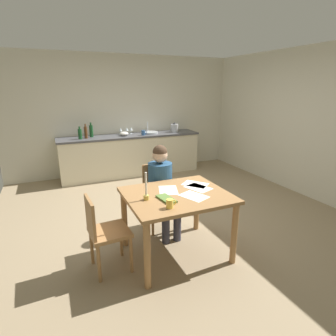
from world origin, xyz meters
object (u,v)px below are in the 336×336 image
at_px(person_seated, 162,184).
at_px(stovetop_kettle, 174,128).
at_px(book_magazine, 166,199).
at_px(mixing_bowl, 124,134).
at_px(teacup_on_counter, 143,133).
at_px(wine_glass_back_left, 121,130).
at_px(bottle_wine_red, 91,131).
at_px(wine_glass_near_sink, 131,129).
at_px(dining_table, 177,203).
at_px(bottle_oil, 80,134).
at_px(chair_at_table, 158,193).
at_px(sink_unit, 150,132).
at_px(bottle_vinegar, 86,132).
at_px(candlestick, 146,192).
at_px(chair_side_empty, 104,231).
at_px(coffee_mug, 170,204).
at_px(wine_glass_by_kettle, 127,129).

bearing_deg(person_seated, stovetop_kettle, 61.96).
bearing_deg(book_magazine, mixing_bowl, 75.17).
distance_m(mixing_bowl, teacup_on_counter, 0.42).
bearing_deg(wine_glass_back_left, mixing_bowl, -82.24).
bearing_deg(bottle_wine_red, person_seated, -79.96).
relative_size(stovetop_kettle, wine_glass_near_sink, 1.43).
bearing_deg(person_seated, dining_table, -95.80).
height_order(person_seated, bottle_oil, person_seated).
xyz_separation_m(chair_at_table, book_magazine, (-0.23, -0.83, 0.27)).
distance_m(sink_unit, bottle_vinegar, 1.41).
distance_m(candlestick, bottle_oil, 3.18).
relative_size(person_seated, wine_glass_back_left, 7.76).
bearing_deg(bottle_vinegar, bottle_oil, -163.22).
bearing_deg(chair_side_empty, wine_glass_near_sink, 68.88).
xyz_separation_m(candlestick, bottle_oil, (-0.30, 3.16, 0.16)).
relative_size(bottle_vinegar, wine_glass_back_left, 1.93).
distance_m(chair_side_empty, stovetop_kettle, 3.95).
distance_m(sink_unit, bottle_oil, 1.53).
xyz_separation_m(chair_at_table, mixing_bowl, (0.18, 2.45, 0.44)).
bearing_deg(book_magazine, teacup_on_counter, 67.87).
height_order(coffee_mug, candlestick, candlestick).
height_order(book_magazine, wine_glass_back_left, wine_glass_back_left).
height_order(sink_unit, bottle_oil, bottle_oil).
xyz_separation_m(chair_side_empty, sink_unit, (1.68, 3.18, 0.45)).
bearing_deg(chair_at_table, candlestick, -119.90).
height_order(person_seated, teacup_on_counter, person_seated).
bearing_deg(book_magazine, chair_side_empty, 160.21).
relative_size(bottle_vinegar, mixing_bowl, 1.54).
distance_m(chair_at_table, coffee_mug, 1.11).
bearing_deg(book_magazine, wine_glass_by_kettle, 73.68).
distance_m(chair_at_table, bottle_wine_red, 2.67).
distance_m(bottle_oil, wine_glass_near_sink, 1.15).
xyz_separation_m(wine_glass_by_kettle, wine_glass_back_left, (-0.14, 0.00, 0.00)).
height_order(person_seated, book_magazine, person_seated).
relative_size(bottle_oil, bottle_wine_red, 0.84).
height_order(mixing_bowl, teacup_on_counter, teacup_on_counter).
height_order(person_seated, bottle_vinegar, bottle_vinegar).
xyz_separation_m(bottle_vinegar, wine_glass_back_left, (0.77, 0.19, -0.02)).
xyz_separation_m(sink_unit, bottle_vinegar, (-1.40, -0.04, 0.10)).
distance_m(chair_at_table, book_magazine, 0.90).
distance_m(chair_side_empty, candlestick, 0.60).
bearing_deg(teacup_on_counter, dining_table, -101.97).
relative_size(chair_side_empty, bottle_oil, 3.35).
relative_size(person_seated, wine_glass_by_kettle, 7.76).
bearing_deg(coffee_mug, wine_glass_near_sink, 79.54).
bearing_deg(wine_glass_by_kettle, stovetop_kettle, -7.75).
distance_m(coffee_mug, wine_glass_near_sink, 3.74).
relative_size(coffee_mug, bottle_wine_red, 0.35).
bearing_deg(bottle_vinegar, sink_unit, 1.74).
relative_size(bottle_oil, mixing_bowl, 1.32).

